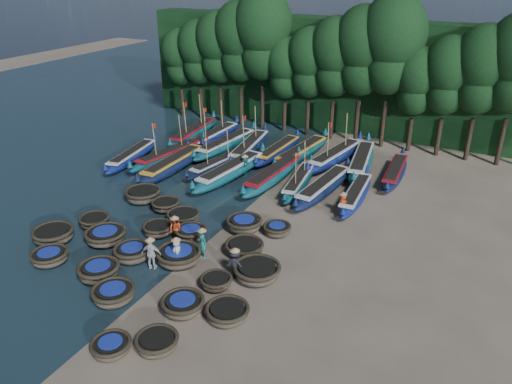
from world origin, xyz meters
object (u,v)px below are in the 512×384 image
at_px(coracle_7, 113,294).
at_px(fisherman_0, 177,250).
at_px(coracle_20, 143,194).
at_px(long_boat_6, 299,182).
at_px(long_boat_16, 361,161).
at_px(coracle_16, 158,229).
at_px(long_boat_7, 324,187).
at_px(long_boat_4, 231,171).
at_px(coracle_10, 53,234).
at_px(coracle_22, 183,216).
at_px(coracle_23, 244,224).
at_px(coracle_3, 111,347).
at_px(long_boat_12, 249,147).
at_px(long_boat_14, 302,152).
at_px(coracle_9, 227,312).
at_px(long_boat_2, 173,164).
at_px(coracle_12, 132,252).
at_px(coracle_17, 191,233).
at_px(fisherman_2, 175,228).
at_px(coracle_4, 157,342).
at_px(coracle_6, 99,271).
at_px(coracle_24, 277,229).
at_px(coracle_14, 216,282).
at_px(long_boat_1, 170,155).
at_px(long_boat_5, 273,175).
at_px(fisherman_4, 151,253).
at_px(fisherman_6, 343,203).
at_px(coracle_11, 106,236).
at_px(long_boat_13, 278,150).
at_px(long_boat_3, 218,164).
at_px(fisherman_3, 235,263).
at_px(long_boat_17, 395,172).
at_px(long_boat_8, 356,194).
at_px(coracle_8, 183,305).
at_px(fisherman_1, 202,241).
at_px(long_boat_15, 336,156).
at_px(fisherman_5, 245,165).
at_px(coracle_21, 166,205).
at_px(coracle_19, 257,271).

bearing_deg(coracle_7, fisherman_0, 78.64).
relative_size(coracle_20, long_boat_6, 0.40).
height_order(long_boat_6, long_boat_16, long_boat_6).
relative_size(coracle_16, long_boat_7, 0.22).
bearing_deg(long_boat_4, coracle_10, -103.58).
bearing_deg(coracle_22, coracle_23, 11.88).
height_order(coracle_3, long_boat_12, long_boat_12).
bearing_deg(long_boat_14, coracle_7, -85.53).
height_order(coracle_9, long_boat_2, long_boat_2).
relative_size(coracle_12, coracle_17, 1.06).
bearing_deg(coracle_16, fisherman_2, -4.77).
relative_size(coracle_4, fisherman_0, 1.27).
relative_size(coracle_6, coracle_24, 1.24).
relative_size(coracle_9, long_boat_14, 0.28).
relative_size(coracle_20, fisherman_2, 1.67).
bearing_deg(coracle_20, long_boat_2, 103.44).
xyz_separation_m(coracle_14, fisherman_2, (-4.41, 2.76, 0.48)).
bearing_deg(coracle_23, coracle_17, -133.49).
distance_m(coracle_16, long_boat_4, 9.17).
height_order(coracle_20, long_boat_1, long_boat_1).
xyz_separation_m(long_boat_5, fisherman_4, (-0.82, -12.95, 0.36)).
height_order(coracle_9, fisherman_6, fisherman_6).
bearing_deg(coracle_7, coracle_12, 115.89).
bearing_deg(coracle_11, long_boat_13, 80.21).
distance_m(long_boat_1, long_boat_3, 4.34).
height_order(coracle_4, long_boat_7, long_boat_7).
bearing_deg(long_boat_14, long_boat_7, -48.10).
relative_size(coracle_6, fisherman_4, 1.09).
relative_size(long_boat_12, fisherman_3, 4.76).
relative_size(long_boat_16, long_boat_17, 1.18).
height_order(coracle_9, long_boat_5, long_boat_5).
relative_size(coracle_9, long_boat_16, 0.27).
height_order(long_boat_8, long_boat_17, long_boat_17).
height_order(coracle_4, coracle_8, coracle_8).
relative_size(coracle_4, coracle_6, 1.02).
bearing_deg(coracle_7, fisherman_4, 92.20).
height_order(coracle_22, coracle_23, coracle_23).
distance_m(long_boat_4, fisherman_1, 10.65).
xyz_separation_m(long_boat_6, long_boat_12, (-6.30, 4.36, 0.10)).
bearing_deg(coracle_9, long_boat_4, 119.45).
height_order(long_boat_7, long_boat_15, long_boat_15).
distance_m(coracle_22, long_boat_15, 14.58).
bearing_deg(coracle_12, coracle_16, 98.62).
height_order(coracle_3, fisherman_5, fisherman_5).
xyz_separation_m(coracle_23, coracle_24, (1.97, 0.44, -0.08)).
xyz_separation_m(long_boat_4, long_boat_7, (7.01, 0.62, -0.04)).
xyz_separation_m(coracle_3, long_boat_1, (-10.66, 18.58, 0.20)).
bearing_deg(coracle_21, long_boat_13, 79.20).
xyz_separation_m(coracle_19, fisherman_1, (-3.59, 0.54, 0.47)).
distance_m(long_boat_2, long_boat_13, 8.69).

